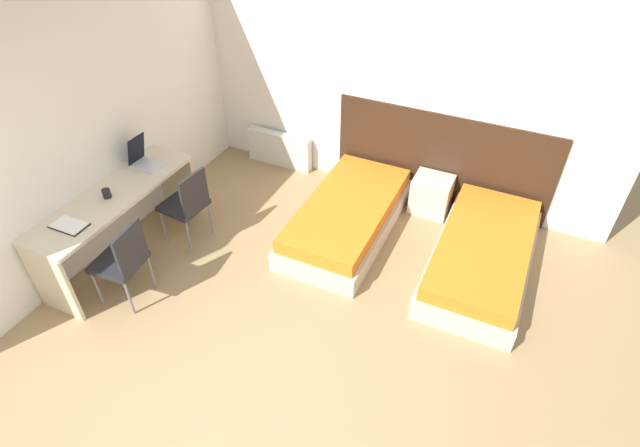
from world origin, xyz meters
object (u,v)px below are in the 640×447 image
at_px(bed_near_door, 482,255).
at_px(chair_near_notebook, 123,259).
at_px(chair_near_laptop, 187,202).
at_px(bed_near_window, 347,217).
at_px(nightstand, 431,195).
at_px(laptop, 144,159).

relative_size(bed_near_door, chair_near_notebook, 2.14).
bearing_deg(chair_near_laptop, bed_near_window, 35.46).
height_order(chair_near_laptop, chair_near_notebook, same).
relative_size(nightstand, chair_near_notebook, 0.50).
xyz_separation_m(bed_near_window, bed_near_door, (1.49, 0.00, 0.00)).
bearing_deg(nightstand, chair_near_notebook, -130.49).
relative_size(bed_near_window, chair_near_laptop, 2.14).
bearing_deg(bed_near_door, chair_near_notebook, -148.25).
relative_size(nightstand, chair_near_laptop, 0.50).
height_order(bed_near_window, laptop, laptop).
bearing_deg(chair_near_laptop, chair_near_notebook, -85.23).
xyz_separation_m(nightstand, chair_near_notebook, (-2.21, -2.59, 0.29)).
relative_size(chair_near_notebook, laptop, 2.69).
height_order(chair_near_laptop, laptop, laptop).
bearing_deg(chair_near_notebook, laptop, 111.96).
height_order(bed_near_window, bed_near_door, same).
bearing_deg(chair_near_notebook, nightstand, 43.68).
relative_size(nightstand, laptop, 1.35).
xyz_separation_m(bed_near_window, chair_near_laptop, (-1.47, -0.87, 0.32)).
bearing_deg(bed_near_door, bed_near_window, 180.00).
height_order(bed_near_door, laptop, laptop).
xyz_separation_m(chair_near_notebook, laptop, (-0.55, 1.04, 0.34)).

